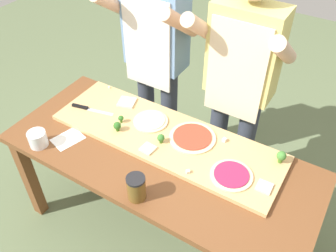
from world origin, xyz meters
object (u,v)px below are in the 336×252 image
(broccoli_floret_back_mid, at_px, (161,138))
(cook_left, at_px, (155,51))
(pizza_slice_near_right, at_px, (264,187))
(pizza_whole_beet_magenta, at_px, (231,175))
(pizza_slice_near_left, at_px, (148,149))
(cheese_crumble_b, at_px, (109,88))
(cook_right, at_px, (240,78))
(broccoli_floret_center_left, at_px, (281,156))
(pizza_whole_tomato_red, at_px, (192,137))
(broccoli_floret_center_right, at_px, (121,119))
(prep_table, at_px, (159,166))
(broccoli_floret_back_left, at_px, (117,126))
(pizza_whole_white_garlic, at_px, (151,121))
(cheese_crumble_a, at_px, (188,172))
(chefs_knife, at_px, (87,108))
(sauce_jar, at_px, (136,188))
(pizza_slice_far_right, at_px, (127,102))
(cheese_crumble_c, at_px, (224,140))
(recipe_note, at_px, (68,139))
(flour_cup, at_px, (38,140))

(broccoli_floret_back_mid, relative_size, cook_left, 0.03)
(pizza_slice_near_right, bearing_deg, pizza_whole_beet_magenta, -174.76)
(pizza_slice_near_left, relative_size, cheese_crumble_b, 6.06)
(broccoli_floret_back_mid, relative_size, cook_right, 0.03)
(broccoli_floret_center_left, bearing_deg, cheese_crumble_b, 177.44)
(pizza_whole_tomato_red, distance_m, broccoli_floret_center_right, 0.45)
(broccoli_floret_center_left, relative_size, cheese_crumble_b, 5.92)
(prep_table, bearing_deg, pizza_whole_tomato_red, 60.07)
(broccoli_floret_back_left, relative_size, cheese_crumble_b, 4.85)
(prep_table, bearing_deg, broccoli_floret_back_mid, 112.14)
(pizza_whole_white_garlic, bearing_deg, cheese_crumble_a, -31.25)
(broccoli_floret_back_left, bearing_deg, cook_right, 48.29)
(chefs_knife, height_order, broccoli_floret_back_left, broccoli_floret_back_left)
(cook_left, distance_m, cook_right, 0.60)
(pizza_slice_near_left, xyz_separation_m, cook_right, (0.26, 0.60, 0.21))
(pizza_whole_tomato_red, bearing_deg, sauce_jar, -95.11)
(cook_left, bearing_deg, cheese_crumble_b, -129.80)
(prep_table, distance_m, cheese_crumble_a, 0.26)
(prep_table, height_order, cook_right, cook_right)
(pizza_slice_near_right, xyz_separation_m, broccoli_floret_back_mid, (-0.61, 0.00, 0.03))
(pizza_slice_near_right, relative_size, cook_right, 0.05)
(pizza_slice_near_right, distance_m, broccoli_floret_back_mid, 0.61)
(pizza_slice_far_right, distance_m, cheese_crumble_c, 0.68)
(recipe_note, bearing_deg, cheese_crumble_a, 9.26)
(broccoli_floret_back_mid, bearing_deg, broccoli_floret_center_right, 175.59)
(pizza_whole_tomato_red, xyz_separation_m, broccoli_floret_center_left, (0.49, 0.08, 0.04))
(recipe_note, bearing_deg, cook_right, 46.16)
(prep_table, bearing_deg, broccoli_floret_back_left, 176.53)
(broccoli_floret_center_left, xyz_separation_m, cook_right, (-0.39, 0.31, 0.18))
(pizza_whole_white_garlic, relative_size, pizza_slice_near_right, 2.78)
(pizza_whole_beet_magenta, height_order, sauce_jar, sauce_jar)
(pizza_slice_far_right, distance_m, cook_left, 0.39)
(broccoli_floret_back_left, xyz_separation_m, cook_right, (0.50, 0.56, 0.19))
(pizza_slice_far_right, height_order, broccoli_floret_center_right, broccoli_floret_center_right)
(cheese_crumble_b, distance_m, flour_cup, 0.62)
(cheese_crumble_a, height_order, sauce_jar, sauce_jar)
(pizza_whole_white_garlic, xyz_separation_m, pizza_slice_near_left, (0.12, -0.20, -0.00))
(chefs_knife, bearing_deg, pizza_whole_beet_magenta, -1.71)
(broccoli_floret_center_right, relative_size, flour_cup, 0.46)
(pizza_whole_beet_magenta, height_order, pizza_slice_near_left, pizza_whole_beet_magenta)
(broccoli_floret_center_left, bearing_deg, pizza_slice_far_right, -179.25)
(pizza_slice_near_left, distance_m, sauce_jar, 0.31)
(chefs_knife, xyz_separation_m, pizza_whole_tomato_red, (0.70, 0.11, 0.00))
(pizza_whole_white_garlic, bearing_deg, broccoli_floret_center_left, 6.57)
(broccoli_floret_back_left, distance_m, cheese_crumble_b, 0.44)
(broccoli_floret_center_left, relative_size, broccoli_floret_back_left, 1.22)
(cook_left, bearing_deg, broccoli_floret_center_right, -82.07)
(prep_table, height_order, pizza_whole_beet_magenta, pizza_whole_beet_magenta)
(pizza_whole_tomato_red, distance_m, cook_left, 0.67)
(pizza_whole_tomato_red, xyz_separation_m, broccoli_floret_center_right, (-0.43, -0.10, 0.02))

